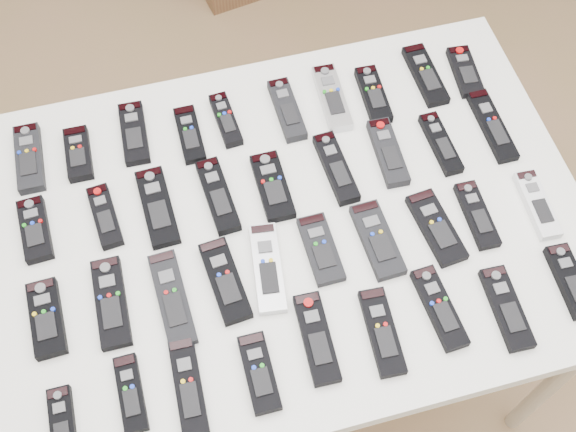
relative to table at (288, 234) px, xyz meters
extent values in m
plane|color=olive|center=(0.11, -0.05, -0.72)|extent=(4.00, 4.00, 0.00)
cube|color=white|center=(0.00, 0.00, 0.04)|extent=(1.25, 0.88, 0.04)
cylinder|color=beige|center=(0.56, -0.38, -0.35)|extent=(0.04, 0.04, 0.74)
cylinder|color=beige|center=(-0.56, 0.38, -0.35)|extent=(0.04, 0.04, 0.74)
cylinder|color=beige|center=(0.56, 0.38, -0.35)|extent=(0.04, 0.04, 0.74)
cube|color=black|center=(-0.51, 0.29, 0.07)|extent=(0.06, 0.17, 0.02)
cube|color=black|center=(-0.40, 0.27, 0.07)|extent=(0.05, 0.14, 0.02)
cube|color=black|center=(-0.28, 0.30, 0.07)|extent=(0.06, 0.17, 0.02)
cube|color=black|center=(-0.16, 0.27, 0.07)|extent=(0.05, 0.15, 0.02)
cube|color=black|center=(-0.07, 0.28, 0.07)|extent=(0.05, 0.15, 0.02)
cube|color=black|center=(0.07, 0.27, 0.07)|extent=(0.05, 0.17, 0.02)
cube|color=#B7B7BC|center=(0.18, 0.28, 0.07)|extent=(0.06, 0.18, 0.02)
cube|color=black|center=(0.27, 0.27, 0.07)|extent=(0.06, 0.16, 0.02)
cube|color=black|center=(0.41, 0.29, 0.07)|extent=(0.06, 0.18, 0.02)
cube|color=black|center=(0.51, 0.28, 0.07)|extent=(0.07, 0.15, 0.02)
cube|color=black|center=(-0.51, 0.11, 0.07)|extent=(0.06, 0.15, 0.02)
cube|color=black|center=(-0.37, 0.10, 0.07)|extent=(0.06, 0.15, 0.02)
cube|color=black|center=(-0.26, 0.10, 0.07)|extent=(0.07, 0.19, 0.02)
cube|color=black|center=(-0.13, 0.09, 0.07)|extent=(0.06, 0.18, 0.02)
cube|color=black|center=(-0.01, 0.08, 0.07)|extent=(0.06, 0.17, 0.02)
cube|color=black|center=(0.13, 0.09, 0.07)|extent=(0.06, 0.18, 0.02)
cube|color=black|center=(0.25, 0.10, 0.07)|extent=(0.06, 0.17, 0.02)
cube|color=black|center=(0.38, 0.10, 0.07)|extent=(0.05, 0.16, 0.02)
cube|color=black|center=(0.50, 0.11, 0.07)|extent=(0.05, 0.20, 0.02)
cube|color=black|center=(-0.51, -0.10, 0.07)|extent=(0.06, 0.16, 0.02)
cube|color=black|center=(-0.38, -0.09, 0.07)|extent=(0.06, 0.19, 0.02)
cube|color=black|center=(-0.27, -0.12, 0.07)|extent=(0.06, 0.20, 0.02)
cube|color=black|center=(-0.16, -0.11, 0.07)|extent=(0.07, 0.18, 0.02)
cube|color=#B7B7BC|center=(-0.07, -0.10, 0.07)|extent=(0.08, 0.20, 0.02)
cube|color=black|center=(0.05, -0.09, 0.07)|extent=(0.06, 0.16, 0.02)
cube|color=black|center=(0.16, -0.10, 0.07)|extent=(0.07, 0.18, 0.02)
cube|color=black|center=(0.29, -0.10, 0.07)|extent=(0.08, 0.18, 0.02)
cube|color=black|center=(0.38, -0.09, 0.07)|extent=(0.05, 0.16, 0.02)
cube|color=silver|center=(0.52, -0.10, 0.07)|extent=(0.05, 0.16, 0.02)
cube|color=black|center=(-0.50, -0.31, 0.07)|extent=(0.04, 0.14, 0.02)
cube|color=black|center=(-0.37, -0.28, 0.07)|extent=(0.04, 0.14, 0.02)
cube|color=black|center=(-0.27, -0.30, 0.07)|extent=(0.05, 0.19, 0.02)
cube|color=black|center=(-0.14, -0.31, 0.07)|extent=(0.05, 0.15, 0.02)
cube|color=black|center=(-0.02, -0.27, 0.07)|extent=(0.06, 0.18, 0.02)
cube|color=black|center=(0.11, -0.29, 0.07)|extent=(0.06, 0.18, 0.02)
cube|color=black|center=(0.23, -0.27, 0.07)|extent=(0.06, 0.18, 0.02)
cube|color=black|center=(0.36, -0.30, 0.07)|extent=(0.06, 0.17, 0.02)
cube|color=black|center=(0.50, -0.28, 0.07)|extent=(0.05, 0.16, 0.02)
camera|label=1|loc=(-0.19, -0.72, 1.37)|focal=45.00mm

